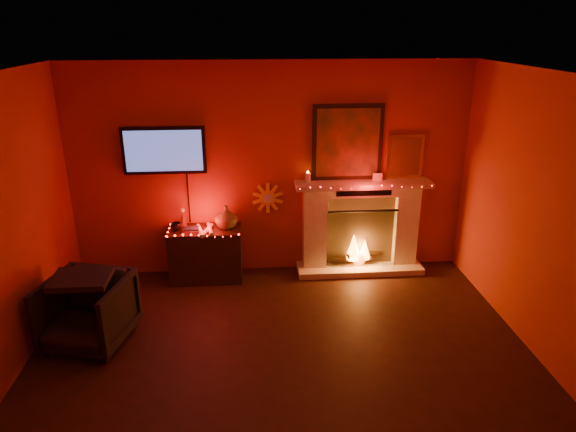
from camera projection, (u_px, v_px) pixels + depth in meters
name	position (u px, v px, depth m)	size (l,w,h in m)	color
room	(287.00, 255.00, 4.12)	(5.00, 5.00, 5.00)	black
fireplace	(360.00, 218.00, 6.66)	(1.72, 0.40, 2.18)	#EEE0C8
tv	(164.00, 151.00, 6.21)	(1.00, 0.07, 1.24)	black
sunburst_clock	(268.00, 198.00, 6.55)	(0.40, 0.03, 0.40)	#F9AE33
console_table	(207.00, 251.00, 6.50)	(0.90, 0.53, 0.98)	black
armchair	(88.00, 311.00, 5.18)	(0.78, 0.80, 0.73)	black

